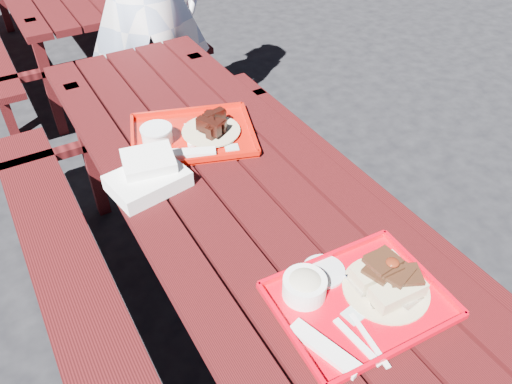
# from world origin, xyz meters

# --- Properties ---
(ground) EXTENTS (60.00, 60.00, 0.00)m
(ground) POSITION_xyz_m (0.00, 0.00, 0.00)
(ground) COLOR black
(ground) RESTS_ON ground
(picnic_table_near) EXTENTS (1.41, 2.40, 0.75)m
(picnic_table_near) POSITION_xyz_m (-0.00, 0.00, 0.56)
(picnic_table_near) COLOR #3B0B0C
(picnic_table_near) RESTS_ON ground
(near_tray) EXTENTS (0.45, 0.37, 0.14)m
(near_tray) POSITION_xyz_m (0.05, -0.59, 0.78)
(near_tray) COLOR red
(near_tray) RESTS_ON picnic_table_near
(far_tray) EXTENTS (0.54, 0.48, 0.08)m
(far_tray) POSITION_xyz_m (-0.02, 0.31, 0.77)
(far_tray) COLOR #B81006
(far_tray) RESTS_ON picnic_table_near
(white_cloth) EXTENTS (0.27, 0.22, 0.10)m
(white_cloth) POSITION_xyz_m (-0.25, 0.13, 0.79)
(white_cloth) COLOR white
(white_cloth) RESTS_ON picnic_table_near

